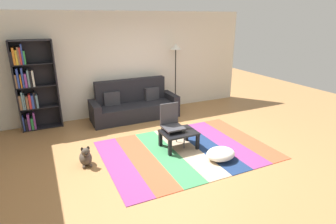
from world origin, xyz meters
name	(u,v)px	position (x,y,z in m)	size (l,w,h in m)	color
ground_plane	(173,147)	(0.00, 0.00, 0.00)	(14.00, 14.00, 0.00)	#9E7042
back_wall	(131,64)	(0.00, 2.55, 1.35)	(6.80, 0.10, 2.70)	silver
rug	(187,150)	(0.18, -0.25, 0.00)	(3.26, 2.34, 0.01)	#843370
couch	(134,105)	(-0.14, 2.02, 0.34)	(2.26, 0.80, 1.00)	black
bookshelf	(31,87)	(-2.50, 2.31, 1.02)	(0.90, 0.28, 2.08)	black
coffee_table	(179,134)	(0.09, -0.08, 0.30)	(0.70, 0.54, 0.36)	black
pouf	(221,154)	(0.57, -0.87, 0.12)	(0.56, 0.45, 0.23)	white
dog	(86,157)	(-1.75, 0.03, 0.16)	(0.22, 0.35, 0.40)	#473D33
standing_lamp	(176,55)	(1.18, 2.21, 1.55)	(0.32, 0.32, 1.86)	black
tv_remote	(181,130)	(0.16, -0.04, 0.38)	(0.04, 0.15, 0.02)	black
folding_chair	(171,122)	(0.00, 0.09, 0.53)	(0.40, 0.40, 0.90)	#38383D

